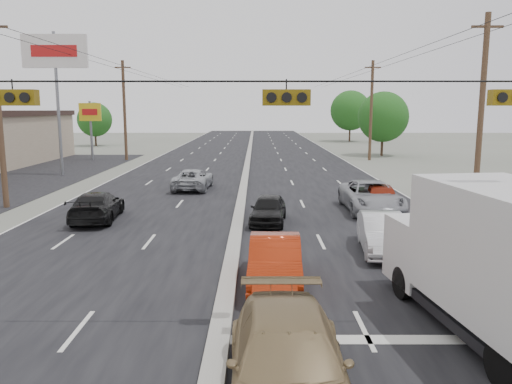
{
  "coord_description": "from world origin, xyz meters",
  "views": [
    {
      "loc": [
        0.84,
        -11.13,
        5.2
      ],
      "look_at": [
        0.83,
        6.88,
        2.2
      ],
      "focal_mm": 35.0,
      "sensor_mm": 36.0,
      "label": 1
    }
  ],
  "objects_px": {
    "pole_sign_far": "(90,117)",
    "oncoming_far": "(193,179)",
    "oncoming_near": "(97,206)",
    "utility_pole_left_c": "(124,110)",
    "utility_pole_right_b": "(481,111)",
    "queue_car_b": "(382,234)",
    "tree_left_far": "(95,120)",
    "red_sedan": "(275,262)",
    "utility_pole_right_c": "(371,110)",
    "queue_car_c": "(371,197)",
    "queue_car_a": "(268,209)",
    "box_truck": "(496,260)",
    "pole_sign_billboard": "(55,60)",
    "tan_sedan": "(288,364)",
    "tree_right_mid": "(383,117)",
    "tree_right_far": "(350,111)",
    "queue_car_e": "(381,199)"
  },
  "relations": [
    {
      "from": "tree_left_far",
      "to": "tree_right_far",
      "type": "height_order",
      "value": "tree_right_far"
    },
    {
      "from": "utility_pole_right_c",
      "to": "queue_car_c",
      "type": "bearing_deg",
      "value": -102.52
    },
    {
      "from": "queue_car_a",
      "to": "pole_sign_billboard",
      "type": "bearing_deg",
      "value": 139.51
    },
    {
      "from": "queue_car_b",
      "to": "queue_car_e",
      "type": "distance_m",
      "value": 7.23
    },
    {
      "from": "tree_right_mid",
      "to": "tan_sedan",
      "type": "distance_m",
      "value": 49.97
    },
    {
      "from": "pole_sign_far",
      "to": "tan_sedan",
      "type": "relative_size",
      "value": 1.15
    },
    {
      "from": "pole_sign_far",
      "to": "box_truck",
      "type": "xyz_separation_m",
      "value": [
        22.29,
        -40.25,
        -2.58
      ]
    },
    {
      "from": "utility_pole_right_b",
      "to": "pole_sign_far",
      "type": "relative_size",
      "value": 1.67
    },
    {
      "from": "utility_pole_right_c",
      "to": "queue_car_a",
      "type": "distance_m",
      "value": 31.09
    },
    {
      "from": "tree_left_far",
      "to": "oncoming_far",
      "type": "distance_m",
      "value": 43.25
    },
    {
      "from": "queue_car_c",
      "to": "queue_car_a",
      "type": "bearing_deg",
      "value": -154.32
    },
    {
      "from": "tree_right_mid",
      "to": "oncoming_near",
      "type": "relative_size",
      "value": 1.52
    },
    {
      "from": "pole_sign_far",
      "to": "queue_car_b",
      "type": "relative_size",
      "value": 1.42
    },
    {
      "from": "utility_pole_right_b",
      "to": "queue_car_a",
      "type": "xyz_separation_m",
      "value": [
        -11.1,
        -3.7,
        -4.46
      ]
    },
    {
      "from": "tan_sedan",
      "to": "queue_car_a",
      "type": "height_order",
      "value": "tan_sedan"
    },
    {
      "from": "utility_pole_left_c",
      "to": "queue_car_a",
      "type": "xyz_separation_m",
      "value": [
        13.9,
        -28.7,
        -4.46
      ]
    },
    {
      "from": "oncoming_near",
      "to": "oncoming_far",
      "type": "xyz_separation_m",
      "value": [
        3.36,
        9.24,
        -0.02
      ]
    },
    {
      "from": "red_sedan",
      "to": "box_truck",
      "type": "bearing_deg",
      "value": -32.59
    },
    {
      "from": "tree_right_far",
      "to": "oncoming_far",
      "type": "bearing_deg",
      "value": -111.54
    },
    {
      "from": "utility_pole_right_c",
      "to": "queue_car_e",
      "type": "xyz_separation_m",
      "value": [
        -5.34,
        -26.37,
        -4.38
      ]
    },
    {
      "from": "tan_sedan",
      "to": "oncoming_near",
      "type": "xyz_separation_m",
      "value": [
        -8.05,
        14.84,
        -0.08
      ]
    },
    {
      "from": "utility_pole_right_c",
      "to": "oncoming_far",
      "type": "xyz_separation_m",
      "value": [
        -15.79,
        -18.88,
        -4.44
      ]
    },
    {
      "from": "utility_pole_left_c",
      "to": "tree_left_far",
      "type": "bearing_deg",
      "value": 115.41
    },
    {
      "from": "pole_sign_billboard",
      "to": "oncoming_far",
      "type": "height_order",
      "value": "pole_sign_billboard"
    },
    {
      "from": "tree_left_far",
      "to": "red_sedan",
      "type": "xyz_separation_m",
      "value": [
        23.4,
        -56.87,
        -3.0
      ]
    },
    {
      "from": "utility_pole_right_b",
      "to": "oncoming_far",
      "type": "distance_m",
      "value": 17.51
    },
    {
      "from": "box_truck",
      "to": "oncoming_near",
      "type": "bearing_deg",
      "value": 129.44
    },
    {
      "from": "queue_car_b",
      "to": "queue_car_a",
      "type": "bearing_deg",
      "value": 136.86
    },
    {
      "from": "queue_car_a",
      "to": "oncoming_far",
      "type": "height_order",
      "value": "oncoming_far"
    },
    {
      "from": "tan_sedan",
      "to": "queue_car_c",
      "type": "relative_size",
      "value": 0.93
    },
    {
      "from": "tree_left_far",
      "to": "oncoming_far",
      "type": "xyz_separation_m",
      "value": [
        18.71,
        -38.88,
        -3.05
      ]
    },
    {
      "from": "pole_sign_far",
      "to": "oncoming_near",
      "type": "height_order",
      "value": "pole_sign_far"
    },
    {
      "from": "box_truck",
      "to": "queue_car_a",
      "type": "distance_m",
      "value": 12.6
    },
    {
      "from": "queue_car_b",
      "to": "queue_car_c",
      "type": "bearing_deg",
      "value": 86.39
    },
    {
      "from": "utility_pole_left_c",
      "to": "queue_car_b",
      "type": "relative_size",
      "value": 2.36
    },
    {
      "from": "utility_pole_left_c",
      "to": "utility_pole_right_b",
      "type": "xyz_separation_m",
      "value": [
        25.0,
        -25.0,
        0.0
      ]
    },
    {
      "from": "pole_sign_far",
      "to": "queue_car_e",
      "type": "bearing_deg",
      "value": -48.7
    },
    {
      "from": "pole_sign_far",
      "to": "tree_left_far",
      "type": "distance_m",
      "value": 20.89
    },
    {
      "from": "tree_right_mid",
      "to": "queue_car_a",
      "type": "height_order",
      "value": "tree_right_mid"
    },
    {
      "from": "tree_left_far",
      "to": "tan_sedan",
      "type": "distance_m",
      "value": 67.23
    },
    {
      "from": "pole_sign_billboard",
      "to": "oncoming_far",
      "type": "relative_size",
      "value": 2.3
    },
    {
      "from": "box_truck",
      "to": "red_sedan",
      "type": "bearing_deg",
      "value": 137.94
    },
    {
      "from": "pole_sign_far",
      "to": "tree_right_far",
      "type": "relative_size",
      "value": 0.74
    },
    {
      "from": "pole_sign_billboard",
      "to": "tan_sedan",
      "type": "xyz_separation_m",
      "value": [
        15.9,
        -30.95,
        -8.11
      ]
    },
    {
      "from": "tree_right_far",
      "to": "queue_car_c",
      "type": "xyz_separation_m",
      "value": [
        -9.3,
        -56.12,
        -4.18
      ]
    },
    {
      "from": "pole_sign_far",
      "to": "oncoming_far",
      "type": "height_order",
      "value": "pole_sign_far"
    },
    {
      "from": "utility_pole_right_b",
      "to": "tree_left_far",
      "type": "xyz_separation_m",
      "value": [
        -34.5,
        45.0,
        -1.39
      ]
    },
    {
      "from": "tan_sedan",
      "to": "queue_car_b",
      "type": "bearing_deg",
      "value": 66.93
    },
    {
      "from": "utility_pole_right_c",
      "to": "box_truck",
      "type": "distance_m",
      "value": 40.86
    },
    {
      "from": "red_sedan",
      "to": "queue_car_b",
      "type": "xyz_separation_m",
      "value": [
        4.06,
        3.47,
        -0.01
      ]
    }
  ]
}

